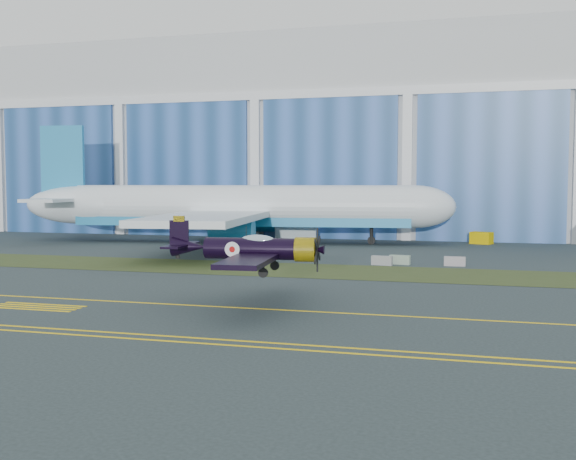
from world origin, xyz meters
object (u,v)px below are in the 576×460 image
(warbird, at_px, (251,249))
(tug, at_px, (481,238))
(shipping_container, at_px, (296,232))
(jetliner, at_px, (241,161))

(warbird, height_order, tug, warbird)
(warbird, relative_size, shipping_container, 2.63)
(tug, bearing_deg, jetliner, -144.67)
(warbird, relative_size, jetliner, 0.22)
(jetliner, distance_m, shipping_container, 12.63)
(shipping_container, xyz_separation_m, tug, (24.76, 1.24, -0.44))
(warbird, distance_m, tug, 52.38)
(jetliner, xyz_separation_m, tug, (30.91, 6.55, -10.10))
(shipping_container, relative_size, tug, 2.11)
(warbird, bearing_deg, jetliner, 104.95)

